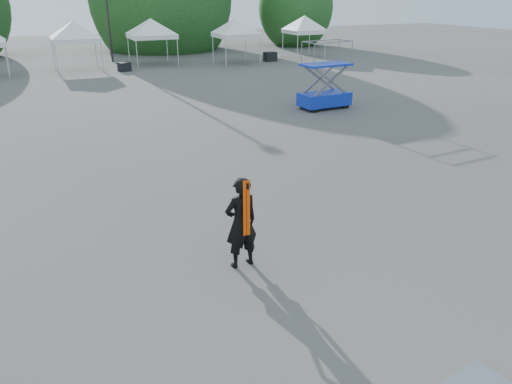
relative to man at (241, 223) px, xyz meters
name	(u,v)px	position (x,y,z in m)	size (l,w,h in m)	color
ground	(221,244)	(-0.08, 1.02, -0.97)	(120.00, 120.00, 0.00)	#474442
tree_far_e	(296,7)	(21.92, 38.02, 2.66)	(3.84, 3.84, 5.84)	#382314
tent_e	(73,25)	(-0.03, 29.18, 2.09)	(4.39, 4.39, 3.88)	silver
tent_f	(151,22)	(5.45, 29.95, 2.09)	(4.52, 4.52, 3.88)	silver
tent_g	(236,22)	(11.43, 28.07, 2.09)	(4.19, 4.19, 3.88)	silver
tent_h	(304,19)	(17.87, 29.06, 2.09)	(3.92, 3.92, 3.88)	silver
man	(241,223)	(0.00, 0.00, 0.00)	(0.75, 0.53, 1.93)	black
scissor_lift	(326,75)	(9.30, 11.87, 0.60)	(2.49, 1.37, 3.11)	#0D34AC
crate_mid	(124,67)	(2.83, 27.60, -0.67)	(0.78, 0.61, 0.61)	black
crate_east	(270,57)	(14.34, 28.12, -0.61)	(0.91, 0.71, 0.71)	black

